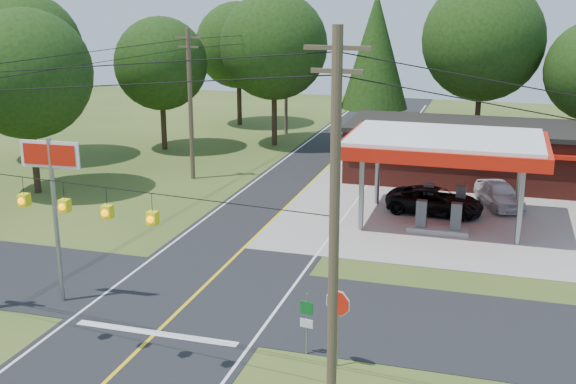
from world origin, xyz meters
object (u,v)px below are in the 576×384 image
(gas_canopy, at_px, (445,147))
(sedan_car, at_px, (499,194))
(suv_car, at_px, (435,201))
(octagonal_stop_sign, at_px, (338,309))
(big_stop_sign, at_px, (52,182))

(gas_canopy, bearing_deg, sedan_car, 53.13)
(suv_car, distance_m, octagonal_stop_sign, 18.63)
(gas_canopy, bearing_deg, octagonal_stop_sign, -96.70)
(sedan_car, bearing_deg, gas_canopy, -148.49)
(gas_canopy, xyz_separation_m, sedan_car, (3.00, 4.00, -3.49))
(suv_car, xyz_separation_m, sedan_car, (3.50, 2.50, 0.03))
(sedan_car, bearing_deg, big_stop_sign, -153.43)
(octagonal_stop_sign, bearing_deg, big_stop_sign, 170.50)
(sedan_car, distance_m, octagonal_stop_sign, 21.65)
(big_stop_sign, bearing_deg, sedan_car, 48.19)
(sedan_car, xyz_separation_m, octagonal_stop_sign, (-5.00, -21.02, 1.34))
(sedan_car, bearing_deg, suv_car, -166.08)
(gas_canopy, distance_m, sedan_car, 6.10)
(gas_canopy, xyz_separation_m, octagonal_stop_sign, (-2.00, -17.02, -2.15))
(big_stop_sign, distance_m, octagonal_stop_sign, 12.52)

